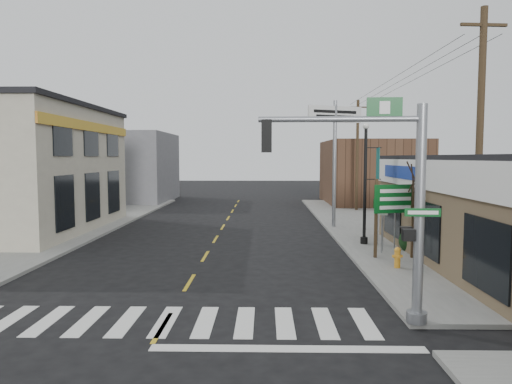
{
  "coord_description": "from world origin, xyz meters",
  "views": [
    {
      "loc": [
        2.49,
        -10.79,
        4.15
      ],
      "look_at": [
        2.15,
        6.8,
        2.8
      ],
      "focal_mm": 32.0,
      "sensor_mm": 36.0,
      "label": 1
    }
  ],
  "objects_px": {
    "lamp_post": "(367,174)",
    "dance_center_sign": "(335,133)",
    "guide_sign": "(395,207)",
    "utility_pole_far": "(357,154)",
    "traffic_signal_pole": "(393,190)",
    "fire_hydrant": "(397,257)",
    "utility_pole_near": "(479,142)",
    "bare_tree": "(426,170)"
  },
  "relations": [
    {
      "from": "lamp_post",
      "to": "dance_center_sign",
      "type": "distance_m",
      "value": 5.72
    },
    {
      "from": "guide_sign",
      "to": "dance_center_sign",
      "type": "xyz_separation_m",
      "value": [
        -1.17,
        8.21,
        3.38
      ]
    },
    {
      "from": "lamp_post",
      "to": "utility_pole_far",
      "type": "bearing_deg",
      "value": 59.52
    },
    {
      "from": "fire_hydrant",
      "to": "traffic_signal_pole",
      "type": "bearing_deg",
      "value": -107.73
    },
    {
      "from": "dance_center_sign",
      "to": "bare_tree",
      "type": "bearing_deg",
      "value": -98.56
    },
    {
      "from": "traffic_signal_pole",
      "to": "fire_hydrant",
      "type": "distance_m",
      "value": 6.45
    },
    {
      "from": "fire_hydrant",
      "to": "utility_pole_far",
      "type": "height_order",
      "value": "utility_pole_far"
    },
    {
      "from": "traffic_signal_pole",
      "to": "guide_sign",
      "type": "distance_m",
      "value": 7.59
    },
    {
      "from": "dance_center_sign",
      "to": "bare_tree",
      "type": "xyz_separation_m",
      "value": [
        2.13,
        -8.82,
        -1.88
      ]
    },
    {
      "from": "dance_center_sign",
      "to": "bare_tree",
      "type": "height_order",
      "value": "dance_center_sign"
    },
    {
      "from": "dance_center_sign",
      "to": "guide_sign",
      "type": "bearing_deg",
      "value": -104.08
    },
    {
      "from": "traffic_signal_pole",
      "to": "utility_pole_far",
      "type": "height_order",
      "value": "utility_pole_far"
    },
    {
      "from": "utility_pole_near",
      "to": "utility_pole_far",
      "type": "xyz_separation_m",
      "value": [
        0.0,
        19.69,
        -0.26
      ]
    },
    {
      "from": "fire_hydrant",
      "to": "utility_pole_far",
      "type": "distance_m",
      "value": 18.87
    },
    {
      "from": "guide_sign",
      "to": "bare_tree",
      "type": "distance_m",
      "value": 1.89
    },
    {
      "from": "dance_center_sign",
      "to": "bare_tree",
      "type": "relative_size",
      "value": 1.62
    },
    {
      "from": "utility_pole_far",
      "to": "dance_center_sign",
      "type": "bearing_deg",
      "value": -109.18
    },
    {
      "from": "traffic_signal_pole",
      "to": "dance_center_sign",
      "type": "height_order",
      "value": "dance_center_sign"
    },
    {
      "from": "fire_hydrant",
      "to": "utility_pole_near",
      "type": "height_order",
      "value": "utility_pole_near"
    },
    {
      "from": "bare_tree",
      "to": "lamp_post",
      "type": "bearing_deg",
      "value": 112.17
    },
    {
      "from": "traffic_signal_pole",
      "to": "lamp_post",
      "type": "height_order",
      "value": "lamp_post"
    },
    {
      "from": "guide_sign",
      "to": "dance_center_sign",
      "type": "distance_m",
      "value": 8.96
    },
    {
      "from": "traffic_signal_pole",
      "to": "bare_tree",
      "type": "xyz_separation_m",
      "value": [
        3.08,
        6.58,
        0.28
      ]
    },
    {
      "from": "guide_sign",
      "to": "utility_pole_far",
      "type": "height_order",
      "value": "utility_pole_far"
    },
    {
      "from": "guide_sign",
      "to": "fire_hydrant",
      "type": "xyz_separation_m",
      "value": [
        -0.34,
        -1.66,
        -1.61
      ]
    },
    {
      "from": "guide_sign",
      "to": "utility_pole_near",
      "type": "relative_size",
      "value": 0.36
    },
    {
      "from": "fire_hydrant",
      "to": "lamp_post",
      "type": "relative_size",
      "value": 0.14
    },
    {
      "from": "traffic_signal_pole",
      "to": "dance_center_sign",
      "type": "relative_size",
      "value": 0.75
    },
    {
      "from": "dance_center_sign",
      "to": "utility_pole_near",
      "type": "height_order",
      "value": "utility_pole_near"
    },
    {
      "from": "traffic_signal_pole",
      "to": "bare_tree",
      "type": "height_order",
      "value": "traffic_signal_pole"
    },
    {
      "from": "utility_pole_near",
      "to": "guide_sign",
      "type": "bearing_deg",
      "value": 116.43
    },
    {
      "from": "utility_pole_near",
      "to": "traffic_signal_pole",
      "type": "bearing_deg",
      "value": -138.28
    },
    {
      "from": "guide_sign",
      "to": "fire_hydrant",
      "type": "bearing_deg",
      "value": -115.91
    },
    {
      "from": "bare_tree",
      "to": "utility_pole_far",
      "type": "xyz_separation_m",
      "value": [
        0.87,
        17.29,
        0.74
      ]
    },
    {
      "from": "fire_hydrant",
      "to": "utility_pole_near",
      "type": "bearing_deg",
      "value": -31.72
    },
    {
      "from": "guide_sign",
      "to": "dance_center_sign",
      "type": "bearing_deg",
      "value": 83.8
    },
    {
      "from": "dance_center_sign",
      "to": "utility_pole_near",
      "type": "distance_m",
      "value": 11.65
    },
    {
      "from": "utility_pole_far",
      "to": "utility_pole_near",
      "type": "bearing_deg",
      "value": -89.67
    },
    {
      "from": "lamp_post",
      "to": "dance_center_sign",
      "type": "height_order",
      "value": "dance_center_sign"
    },
    {
      "from": "lamp_post",
      "to": "guide_sign",
      "type": "bearing_deg",
      "value": -101.53
    },
    {
      "from": "fire_hydrant",
      "to": "utility_pole_near",
      "type": "relative_size",
      "value": 0.09
    },
    {
      "from": "utility_pole_near",
      "to": "dance_center_sign",
      "type": "bearing_deg",
      "value": 100.03
    }
  ]
}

